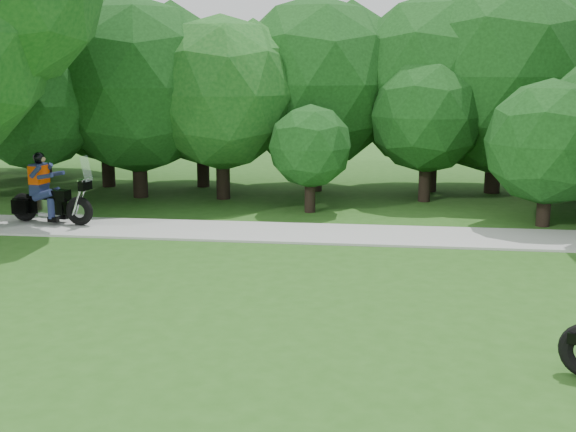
{
  "coord_description": "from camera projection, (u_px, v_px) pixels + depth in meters",
  "views": [
    {
      "loc": [
        0.57,
        -10.11,
        4.3
      ],
      "look_at": [
        -1.19,
        4.05,
        1.31
      ],
      "focal_mm": 45.0,
      "sensor_mm": 36.0,
      "label": 1
    }
  ],
  "objects": [
    {
      "name": "walkway",
      "position": [
        353.0,
        234.0,
        18.54
      ],
      "size": [
        60.0,
        2.2,
        0.06
      ],
      "primitive_type": "cube",
      "color": "#A4A49F",
      "rests_on": "ground"
    },
    {
      "name": "tree_line",
      "position": [
        365.0,
        86.0,
        24.23
      ],
      "size": [
        38.69,
        12.17,
        7.81
      ],
      "color": "black",
      "rests_on": "ground"
    },
    {
      "name": "ground",
      "position": [
        334.0,
        359.0,
        10.77
      ],
      "size": [
        100.0,
        100.0,
        0.0
      ],
      "primitive_type": "plane",
      "color": "#275518",
      "rests_on": "ground"
    },
    {
      "name": "touring_motorcycle",
      "position": [
        46.0,
        198.0,
        19.61
      ],
      "size": [
        2.55,
        1.05,
        1.95
      ],
      "rotation": [
        0.0,
        0.0,
        -0.18
      ],
      "color": "black",
      "rests_on": "walkway"
    }
  ]
}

